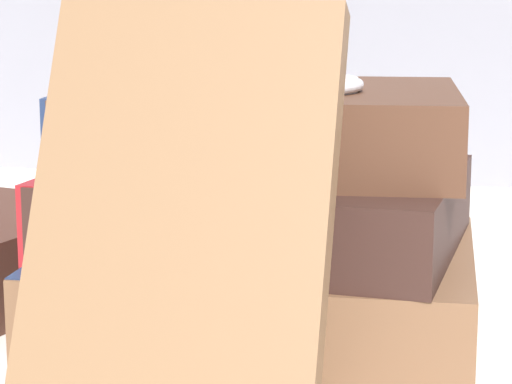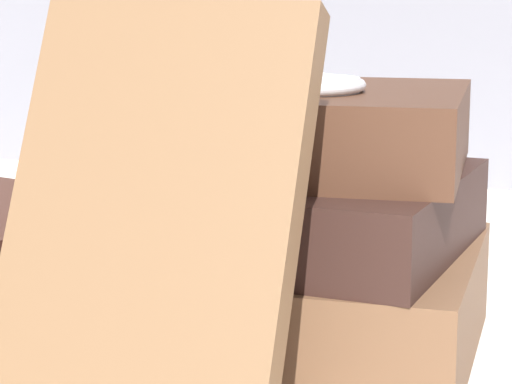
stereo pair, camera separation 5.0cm
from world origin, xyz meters
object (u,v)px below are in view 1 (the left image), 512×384
at_px(book_flat_bottom, 253,296).
at_px(pocket_watch, 303,84).
at_px(book_flat_top, 252,127).
at_px(book_leaning_front, 177,249).
at_px(reading_glasses, 214,253).
at_px(book_flat_middle, 248,206).

height_order(book_flat_bottom, pocket_watch, pocket_watch).
height_order(book_flat_bottom, book_flat_top, book_flat_top).
height_order(book_leaning_front, pocket_watch, book_leaning_front).
distance_m(book_leaning_front, reading_glasses, 0.28).
xyz_separation_m(book_flat_top, pocket_watch, (0.02, -0.01, 0.02)).
xyz_separation_m(book_flat_bottom, book_flat_top, (-0.00, 0.01, 0.08)).
relative_size(book_flat_bottom, reading_glasses, 1.98).
height_order(book_flat_top, pocket_watch, pocket_watch).
relative_size(book_flat_bottom, book_flat_middle, 1.08).
bearing_deg(book_leaning_front, book_flat_top, 90.82).
bearing_deg(book_flat_bottom, book_flat_middle, 134.41).
bearing_deg(book_flat_middle, reading_glasses, 114.39).
xyz_separation_m(book_leaning_front, reading_glasses, (-0.06, 0.27, -0.07)).
relative_size(book_flat_top, book_leaning_front, 1.12).
distance_m(book_flat_middle, pocket_watch, 0.06).
height_order(book_flat_bottom, book_flat_middle, book_flat_middle).
bearing_deg(pocket_watch, book_flat_middle, 172.38).
distance_m(book_leaning_front, pocket_watch, 0.12).
xyz_separation_m(book_flat_middle, pocket_watch, (0.03, -0.00, 0.06)).
bearing_deg(book_flat_middle, book_flat_top, 92.14).
bearing_deg(book_leaning_front, reading_glasses, 102.36).
relative_size(book_flat_bottom, pocket_watch, 3.41).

